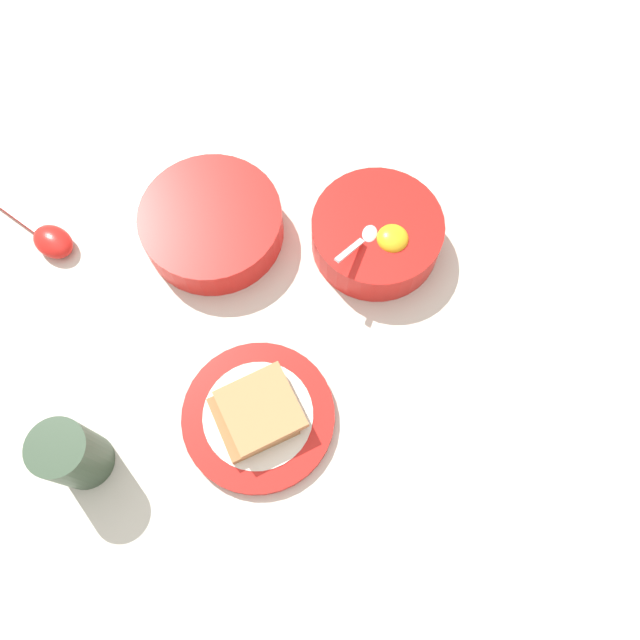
% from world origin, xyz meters
% --- Properties ---
extents(ground_plane, '(3.00, 3.00, 0.00)m').
position_xyz_m(ground_plane, '(0.00, 0.00, 0.00)').
color(ground_plane, beige).
extents(egg_bowl, '(0.16, 0.16, 0.08)m').
position_xyz_m(egg_bowl, '(-0.12, 0.25, 0.03)').
color(egg_bowl, red).
rests_on(egg_bowl, ground_plane).
extents(toast_plate, '(0.17, 0.17, 0.01)m').
position_xyz_m(toast_plate, '(0.14, 0.18, 0.01)').
color(toast_plate, red).
rests_on(toast_plate, ground_plane).
extents(toast_sandwich, '(0.12, 0.12, 0.03)m').
position_xyz_m(toast_sandwich, '(0.14, 0.18, 0.03)').
color(toast_sandwich, '#9E7042').
rests_on(toast_sandwich, toast_plate).
extents(soup_spoon, '(0.08, 0.16, 0.03)m').
position_xyz_m(soup_spoon, '(-0.01, -0.16, 0.01)').
color(soup_spoon, red).
rests_on(soup_spoon, ground_plane).
extents(congee_bowl, '(0.18, 0.18, 0.05)m').
position_xyz_m(congee_bowl, '(-0.07, 0.05, 0.03)').
color(congee_bowl, red).
rests_on(congee_bowl, ground_plane).
extents(drinking_cup, '(0.06, 0.06, 0.09)m').
position_xyz_m(drinking_cup, '(0.24, 0.01, 0.05)').
color(drinking_cup, '#334733').
rests_on(drinking_cup, ground_plane).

